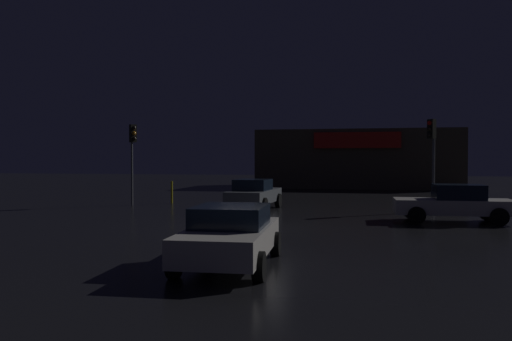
% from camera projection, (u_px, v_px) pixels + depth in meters
% --- Properties ---
extents(ground_plane, '(120.00, 120.00, 0.00)m').
position_uv_depth(ground_plane, '(253.00, 228.00, 18.02)').
color(ground_plane, black).
extents(store_building, '(16.68, 8.33, 4.88)m').
position_uv_depth(store_building, '(357.00, 159.00, 44.56)').
color(store_building, brown).
rests_on(store_building, ground).
extents(traffic_signal_main, '(0.43, 0.42, 4.24)m').
position_uv_depth(traffic_signal_main, '(133.00, 144.00, 26.61)').
color(traffic_signal_main, '#595B60').
rests_on(traffic_signal_main, ground).
extents(traffic_signal_opposite, '(0.42, 0.42, 4.26)m').
position_uv_depth(traffic_signal_opposite, '(432.00, 144.00, 23.39)').
color(traffic_signal_opposite, '#595B60').
rests_on(traffic_signal_opposite, ground).
extents(car_near, '(4.39, 1.97, 1.46)m').
position_uv_depth(car_near, '(454.00, 203.00, 19.51)').
color(car_near, silver).
rests_on(car_near, ground).
extents(car_far, '(2.13, 4.25, 1.36)m').
position_uv_depth(car_far, '(230.00, 235.00, 11.56)').
color(car_far, silver).
rests_on(car_far, ground).
extents(car_crossing, '(2.13, 4.45, 1.47)m').
position_uv_depth(car_crossing, '(254.00, 194.00, 24.34)').
color(car_crossing, slate).
rests_on(car_crossing, ground).
extents(bollard_kerb_a, '(0.11, 0.11, 1.22)m').
position_uv_depth(bollard_kerb_a, '(172.00, 192.00, 27.97)').
color(bollard_kerb_a, gold).
rests_on(bollard_kerb_a, ground).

